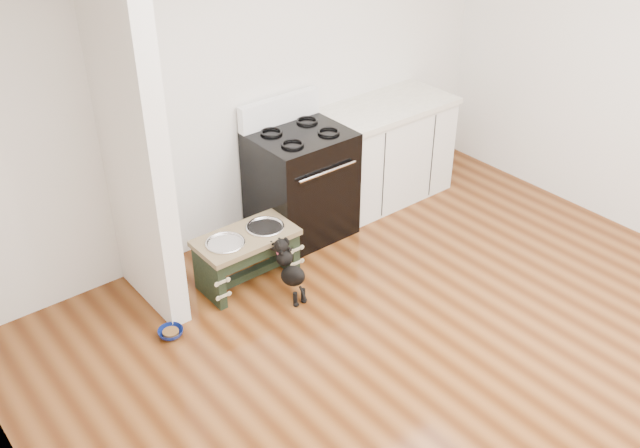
{
  "coord_description": "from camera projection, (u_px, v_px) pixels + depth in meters",
  "views": [
    {
      "loc": [
        -2.88,
        -2.0,
        3.3
      ],
      "look_at": [
        -0.09,
        1.48,
        0.53
      ],
      "focal_mm": 40.0,
      "sensor_mm": 36.0,
      "label": 1
    }
  ],
  "objects": [
    {
      "name": "cabinet_run",
      "position": [
        385.0,
        151.0,
        6.45
      ],
      "size": [
        1.24,
        0.64,
        0.91
      ],
      "color": "silver",
      "rests_on": "ground"
    },
    {
      "name": "puppy",
      "position": [
        290.0,
        268.0,
        5.24
      ],
      "size": [
        0.13,
        0.39,
        0.47
      ],
      "color": "black",
      "rests_on": "ground"
    },
    {
      "name": "oven_range",
      "position": [
        301.0,
        182.0,
        5.9
      ],
      "size": [
        0.76,
        0.69,
        1.14
      ],
      "color": "black",
      "rests_on": "ground"
    },
    {
      "name": "room_shell",
      "position": [
        509.0,
        158.0,
        3.74
      ],
      "size": [
        5.0,
        5.0,
        5.0
      ],
      "color": "silver",
      "rests_on": "ground"
    },
    {
      "name": "dog_feeder",
      "position": [
        247.0,
        249.0,
        5.38
      ],
      "size": [
        0.77,
        0.41,
        0.44
      ],
      "color": "black",
      "rests_on": "ground"
    },
    {
      "name": "partition_wall",
      "position": [
        131.0,
        133.0,
        4.65
      ],
      "size": [
        0.15,
        0.8,
        2.7
      ],
      "primitive_type": "cube",
      "color": "silver",
      "rests_on": "ground"
    },
    {
      "name": "floor_bowl",
      "position": [
        171.0,
        333.0,
        4.97
      ],
      "size": [
        0.22,
        0.22,
        0.06
      ],
      "rotation": [
        0.0,
        0.0,
        0.28
      ],
      "color": "navy",
      "rests_on": "ground"
    },
    {
      "name": "ground",
      "position": [
        474.0,
        383.0,
        4.59
      ],
      "size": [
        5.0,
        5.0,
        0.0
      ],
      "primitive_type": "plane",
      "color": "#4A230D",
      "rests_on": "ground"
    }
  ]
}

